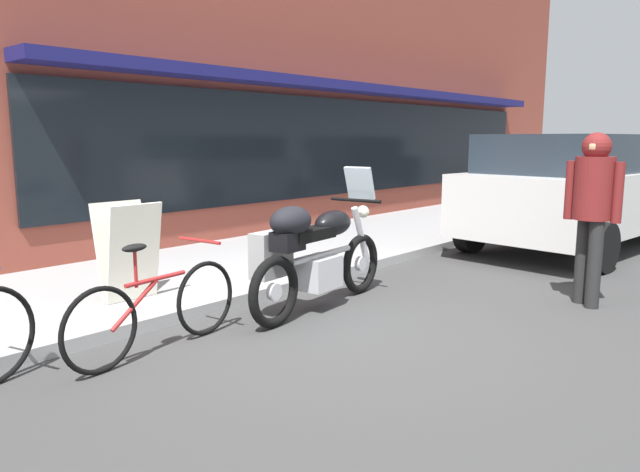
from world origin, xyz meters
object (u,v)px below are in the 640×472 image
at_px(touring_motorcycle, 312,251).
at_px(parked_bicycle, 157,309).
at_px(pedestrian_walking, 593,198).
at_px(sandwich_board_sign, 128,251).
at_px(parked_minivan, 579,189).

distance_m(touring_motorcycle, parked_bicycle, 1.72).
xyz_separation_m(touring_motorcycle, pedestrian_walking, (2.03, -1.99, 0.51)).
relative_size(pedestrian_walking, sandwich_board_sign, 1.83).
bearing_deg(parked_minivan, touring_motorcycle, 171.21).
bearing_deg(touring_motorcycle, pedestrian_walking, -44.48).
height_order(parked_bicycle, pedestrian_walking, pedestrian_walking).
xyz_separation_m(parked_bicycle, sandwich_board_sign, (0.49, 1.22, 0.25)).
bearing_deg(parked_bicycle, sandwich_board_sign, 68.17).
relative_size(touring_motorcycle, sandwich_board_sign, 2.24).
bearing_deg(parked_minivan, parked_bicycle, 172.21).
bearing_deg(pedestrian_walking, parked_bicycle, 150.22).
relative_size(parked_bicycle, sandwich_board_sign, 1.77).
height_order(parked_bicycle, parked_minivan, parked_minivan).
xyz_separation_m(touring_motorcycle, parked_minivan, (5.26, -0.81, 0.33)).
height_order(touring_motorcycle, pedestrian_walking, pedestrian_walking).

